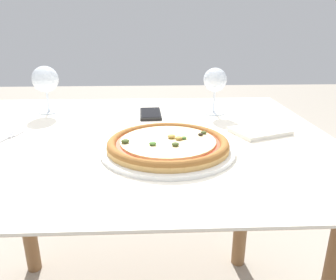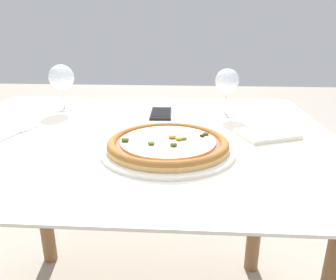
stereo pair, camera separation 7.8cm
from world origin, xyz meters
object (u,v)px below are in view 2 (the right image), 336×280
dining_table (131,165)px  wine_glass_far_right (61,78)px  wine_glass_far_left (227,82)px  pizza_plate (168,145)px  cell_phone (161,113)px  fork (14,134)px

dining_table → wine_glass_far_right: (-0.28, 0.25, 0.21)m
wine_glass_far_right → dining_table: bearing=-41.9°
dining_table → wine_glass_far_left: size_ratio=7.35×
dining_table → pizza_plate: pizza_plate is taller
wine_glass_far_left → dining_table: bearing=-143.8°
wine_glass_far_right → cell_phone: size_ratio=1.10×
fork → dining_table: bearing=7.8°
pizza_plate → wine_glass_far_left: (0.17, 0.35, 0.09)m
dining_table → wine_glass_far_left: (0.29, 0.21, 0.21)m
wine_glass_far_right → wine_glass_far_left: bearing=-3.9°
pizza_plate → fork: size_ratio=1.91×
pizza_plate → wine_glass_far_right: 0.57m
pizza_plate → cell_phone: size_ratio=2.20×
dining_table → pizza_plate: bearing=-49.7°
wine_glass_far_left → cell_phone: (-0.22, -0.01, -0.11)m
pizza_plate → cell_phone: pizza_plate is taller
pizza_plate → wine_glass_far_left: size_ratio=2.07×
wine_glass_far_left → cell_phone: 0.24m
fork → wine_glass_far_right: size_ratio=1.05×
pizza_plate → fork: pizza_plate is taller
wine_glass_far_right → cell_phone: bearing=-8.6°
wine_glass_far_left → cell_phone: size_ratio=1.07×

